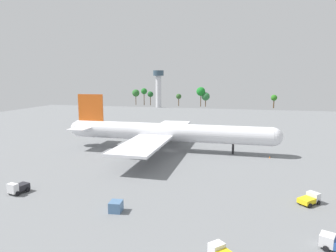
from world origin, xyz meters
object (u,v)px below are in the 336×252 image
(cargo_airplane, at_px, (166,132))
(safety_cone_nose, at_px, (270,157))
(cargo_container_fore, at_px, (116,206))
(catering_truck, at_px, (310,199))
(maintenance_van, at_px, (18,188))
(control_tower, at_px, (158,85))

(cargo_airplane, bearing_deg, safety_cone_nose, -3.82)
(cargo_container_fore, bearing_deg, catering_truck, 19.33)
(maintenance_van, relative_size, control_tower, 0.15)
(cargo_airplane, relative_size, maintenance_van, 16.39)
(safety_cone_nose, bearing_deg, cargo_airplane, 176.18)
(maintenance_van, height_order, control_tower, control_tower)
(cargo_container_fore, bearing_deg, cargo_airplane, 93.28)
(cargo_airplane, bearing_deg, maintenance_van, -115.03)
(catering_truck, bearing_deg, safety_cone_nose, 98.08)
(control_tower, bearing_deg, maintenance_van, -83.28)
(cargo_airplane, xyz_separation_m, safety_cone_nose, (32.89, -2.19, -5.82))
(maintenance_van, height_order, cargo_container_fore, maintenance_van)
(cargo_container_fore, bearing_deg, maintenance_van, 172.09)
(catering_truck, bearing_deg, cargo_container_fore, -160.67)
(cargo_airplane, height_order, cargo_container_fore, cargo_airplane)
(control_tower, bearing_deg, safety_cone_nose, -62.48)
(cargo_container_fore, relative_size, safety_cone_nose, 4.47)
(catering_truck, bearing_deg, cargo_airplane, 136.53)
(safety_cone_nose, height_order, control_tower, control_tower)
(catering_truck, height_order, control_tower, control_tower)
(cargo_airplane, xyz_separation_m, catering_truck, (37.65, -35.70, -5.12))
(maintenance_van, bearing_deg, control_tower, 96.72)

